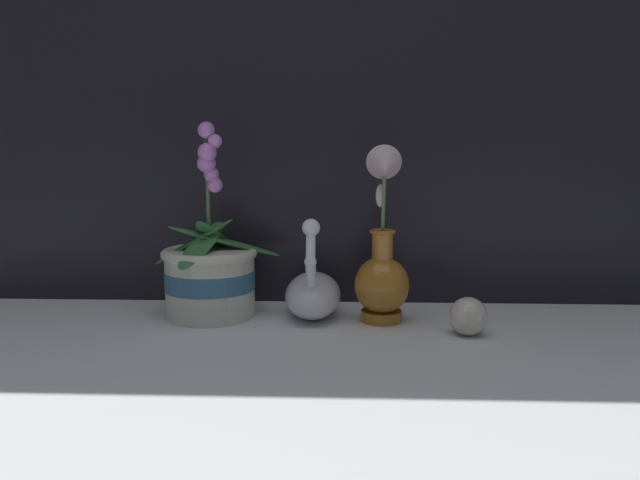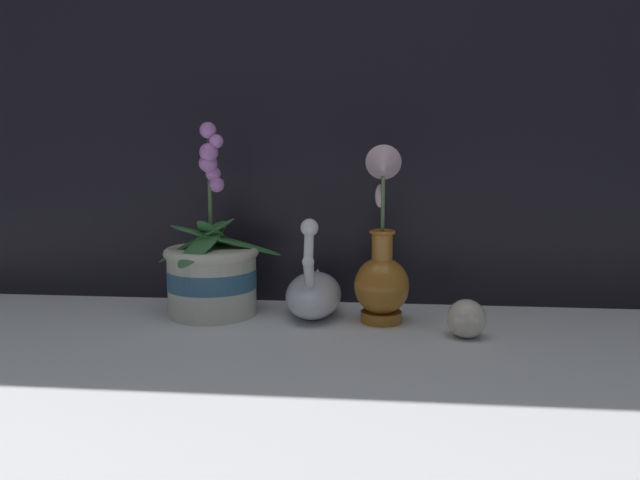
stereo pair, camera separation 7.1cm
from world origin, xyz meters
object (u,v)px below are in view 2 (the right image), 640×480
object	(u,v)px
blue_vase	(382,268)
swan_figurine	(314,292)
orchid_potted_plant	(212,271)
glass_sphere	(466,319)

from	to	relation	value
blue_vase	swan_figurine	bearing A→B (deg)	165.41
orchid_potted_plant	swan_figurine	world-z (taller)	orchid_potted_plant
swan_figurine	glass_sphere	xyz separation A→B (m)	(0.29, -0.12, -0.02)
swan_figurine	blue_vase	world-z (taller)	blue_vase
glass_sphere	blue_vase	bearing A→B (deg)	151.82
orchid_potted_plant	blue_vase	world-z (taller)	orchid_potted_plant
orchid_potted_plant	swan_figurine	size ratio (longest dim) A/B	1.84
orchid_potted_plant	glass_sphere	bearing A→B (deg)	-12.56
orchid_potted_plant	glass_sphere	distance (m)	0.51
orchid_potted_plant	glass_sphere	size ratio (longest dim) A/B	5.53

